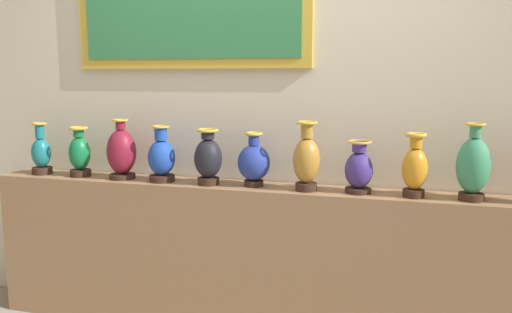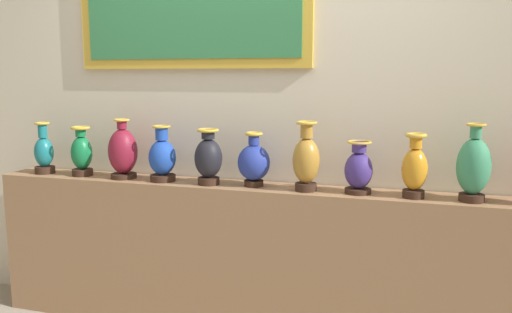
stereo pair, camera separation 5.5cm
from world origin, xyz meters
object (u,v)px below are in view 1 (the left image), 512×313
vase_sapphire (162,158)px  vase_ochre (306,160)px  vase_cobalt (254,162)px  vase_teal (41,153)px  vase_indigo (359,170)px  vase_onyx (208,158)px  vase_amber (415,168)px  vase_burgundy (122,153)px  vase_jade (473,166)px  vase_emerald (80,154)px

vase_sapphire → vase_ochre: vase_ochre is taller
vase_cobalt → vase_ochre: size_ratio=0.81×
vase_teal → vase_indigo: vase_teal is taller
vase_teal → vase_onyx: vase_teal is taller
vase_teal → vase_sapphire: vase_sapphire is taller
vase_teal → vase_cobalt: bearing=0.7°
vase_indigo → vase_cobalt: bearing=179.1°
vase_indigo → vase_amber: 0.29m
vase_burgundy → vase_indigo: 1.44m
vase_amber → vase_jade: size_ratio=0.85×
vase_burgundy → vase_indigo: vase_burgundy is taller
vase_teal → vase_emerald: vase_teal is taller
vase_burgundy → vase_cobalt: 0.85m
vase_emerald → vase_burgundy: bearing=0.4°
vase_teal → vase_jade: size_ratio=0.84×
vase_indigo → vase_amber: bearing=-4.4°
vase_teal → vase_onyx: bearing=-0.7°
vase_onyx → vase_cobalt: vase_onyx is taller
vase_teal → vase_cobalt: size_ratio=1.07×
vase_teal → vase_indigo: (2.03, 0.01, -0.01)m
vase_sapphire → vase_ochre: bearing=-0.9°
vase_amber → vase_sapphire: bearing=179.5°
vase_amber → vase_jade: bearing=0.7°
vase_teal → vase_cobalt: 1.43m
vase_emerald → vase_amber: 2.03m
vase_sapphire → vase_indigo: vase_sapphire is taller
vase_indigo → vase_jade: 0.58m
vase_teal → vase_burgundy: (0.58, 0.01, 0.03)m
vase_cobalt → vase_ochre: bearing=-6.0°
vase_emerald → vase_indigo: size_ratio=1.10×
vase_ochre → vase_burgundy: bearing=178.9°
vase_sapphire → vase_emerald: bearing=179.5°
vase_burgundy → vase_amber: vase_burgundy is taller
vase_burgundy → vase_onyx: 0.58m
vase_indigo → vase_amber: vase_amber is taller
vase_indigo → vase_sapphire: bearing=-179.6°
vase_burgundy → vase_ochre: bearing=-1.1°
vase_teal → vase_jade: 2.60m
vase_burgundy → vase_indigo: bearing=0.1°
vase_emerald → vase_ochre: vase_ochre is taller
vase_emerald → vase_cobalt: bearing=0.7°
vase_cobalt → vase_indigo: 0.60m
vase_emerald → vase_amber: vase_amber is taller
vase_ochre → vase_indigo: 0.29m
vase_amber → vase_ochre: bearing=-179.9°
vase_sapphire → vase_amber: bearing=-0.5°
vase_burgundy → vase_indigo: size_ratio=1.29×
vase_cobalt → vase_ochre: vase_ochre is taller
vase_amber → vase_teal: bearing=179.6°
vase_cobalt → vase_amber: (0.89, -0.03, 0.02)m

